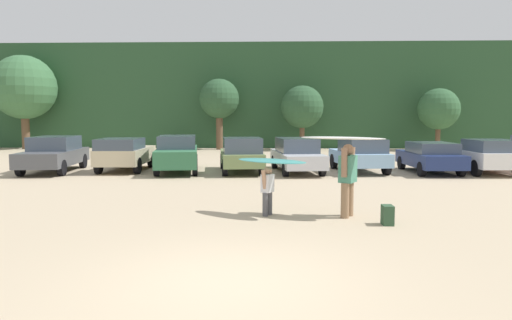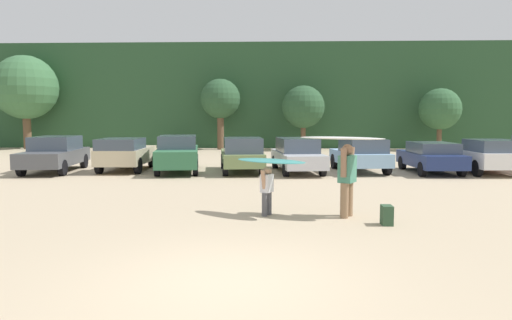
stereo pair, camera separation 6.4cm
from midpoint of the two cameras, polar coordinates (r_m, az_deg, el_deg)
The scene contains 19 objects.
ground_plane at distance 7.29m, azimuth -3.50°, elevation -14.52°, with size 120.00×120.00×0.00m, color tan.
hillside_ridge at distance 42.51m, azimuth 1.24°, elevation 7.48°, with size 108.00×12.00×8.15m, color #284C2D.
tree_far_right at distance 39.72m, azimuth -26.14°, elevation 7.88°, with size 4.78×4.78×7.03m.
tree_left at distance 35.14m, azimuth -4.29°, elevation 7.33°, with size 2.94×2.94×5.24m.
tree_far_left at distance 34.66m, azimuth 5.82°, elevation 6.40°, with size 3.11×3.11×4.71m.
tree_center at distance 36.44m, azimuth 21.47°, elevation 5.75°, with size 2.97×2.97×4.48m.
parked_car_dark_gray at distance 22.84m, azimuth -23.12°, elevation 0.74°, with size 2.34×4.76×1.57m.
parked_car_champagne at distance 22.08m, azimuth -15.47°, elevation 0.82°, with size 2.01×4.07×1.51m.
parked_car_forest_green at distance 21.27m, azimuth -9.38°, elevation 0.82°, with size 2.48×4.99×1.62m.
parked_car_olive_green at distance 20.63m, azimuth -1.62°, elevation 0.67°, with size 2.26×4.34×1.56m.
parked_car_silver at distance 20.95m, azimuth 5.11°, elevation 0.67°, with size 2.35×4.92×1.51m.
parked_car_sky_blue at distance 21.33m, azimuth 12.63°, elevation 0.70°, with size 2.24×4.14×1.50m.
parked_car_navy at distance 21.89m, azimuth 20.52°, elevation 0.40°, with size 1.95×4.12×1.35m.
parked_car_white at distance 22.83m, azimuth 25.97°, elevation 0.54°, with size 2.11×4.60×1.49m.
person_adult at distance 11.72m, azimuth 11.14°, elevation -1.92°, with size 0.50×0.68×1.80m.
person_child at distance 11.71m, azimuth 1.48°, elevation -3.41°, with size 0.35×0.50×1.23m.
surfboard_white at distance 11.65m, azimuth 10.48°, elevation 2.63°, with size 2.18×1.39×0.08m.
surfboard_teal at distance 11.64m, azimuth 1.91°, elevation -0.11°, with size 1.95×1.53×0.12m.
backpack_dropped at distance 11.20m, azimuth 15.73°, elevation -6.46°, with size 0.24×0.34×0.45m.
Camera 2 is at (0.72, -6.82, 2.47)m, focal length 32.99 mm.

